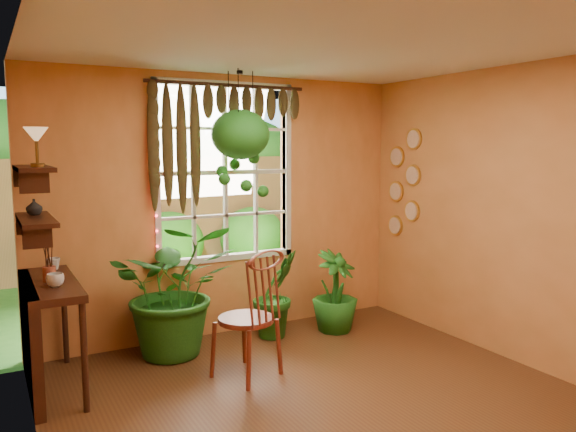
{
  "coord_description": "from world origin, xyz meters",
  "views": [
    {
      "loc": [
        -2.23,
        -3.16,
        1.97
      ],
      "look_at": [
        0.13,
        1.15,
        1.36
      ],
      "focal_mm": 35.0,
      "sensor_mm": 36.0,
      "label": 1
    }
  ],
  "objects_px": {
    "potted_plant_mid": "(276,294)",
    "counter_ledge": "(37,325)",
    "hanging_basket": "(240,143)",
    "potted_plant_left": "(175,289)",
    "windsor_chair": "(249,335)"
  },
  "relations": [
    {
      "from": "counter_ledge",
      "to": "potted_plant_mid",
      "type": "height_order",
      "value": "potted_plant_mid"
    },
    {
      "from": "counter_ledge",
      "to": "windsor_chair",
      "type": "height_order",
      "value": "windsor_chair"
    },
    {
      "from": "potted_plant_mid",
      "to": "hanging_basket",
      "type": "distance_m",
      "value": 1.59
    },
    {
      "from": "windsor_chair",
      "to": "potted_plant_left",
      "type": "relative_size",
      "value": 1.0
    },
    {
      "from": "windsor_chair",
      "to": "potted_plant_mid",
      "type": "bearing_deg",
      "value": 25.66
    },
    {
      "from": "counter_ledge",
      "to": "hanging_basket",
      "type": "bearing_deg",
      "value": 9.43
    },
    {
      "from": "counter_ledge",
      "to": "hanging_basket",
      "type": "xyz_separation_m",
      "value": [
        1.93,
        0.32,
        1.45
      ]
    },
    {
      "from": "windsor_chair",
      "to": "potted_plant_mid",
      "type": "relative_size",
      "value": 1.41
    },
    {
      "from": "windsor_chair",
      "to": "hanging_basket",
      "type": "xyz_separation_m",
      "value": [
        0.32,
        0.87,
        1.63
      ]
    },
    {
      "from": "potted_plant_left",
      "to": "hanging_basket",
      "type": "xyz_separation_m",
      "value": [
        0.71,
        0.05,
        1.36
      ]
    },
    {
      "from": "potted_plant_mid",
      "to": "counter_ledge",
      "type": "bearing_deg",
      "value": -173.28
    },
    {
      "from": "potted_plant_left",
      "to": "potted_plant_mid",
      "type": "distance_m",
      "value": 1.08
    },
    {
      "from": "windsor_chair",
      "to": "potted_plant_left",
      "type": "distance_m",
      "value": 0.94
    },
    {
      "from": "hanging_basket",
      "to": "potted_plant_left",
      "type": "bearing_deg",
      "value": -175.96
    },
    {
      "from": "counter_ledge",
      "to": "hanging_basket",
      "type": "height_order",
      "value": "hanging_basket"
    }
  ]
}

